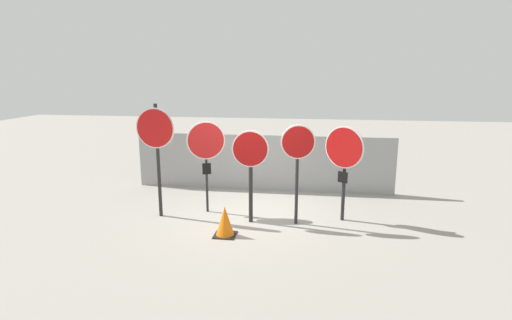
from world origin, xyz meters
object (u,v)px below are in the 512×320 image
stop_sign_2 (250,160)px  stop_sign_3 (298,153)px  stop_sign_1 (206,146)px  stop_sign_4 (344,155)px  stop_sign_0 (156,139)px  traffic_cone_0 (225,221)px

stop_sign_2 → stop_sign_3: 1.02m
stop_sign_1 → stop_sign_2: stop_sign_1 is taller
stop_sign_2 → stop_sign_4: (2.00, 0.41, 0.08)m
stop_sign_0 → stop_sign_3: stop_sign_0 is taller
stop_sign_0 → stop_sign_1: 1.13m
stop_sign_4 → stop_sign_2: bearing=-135.4°
stop_sign_4 → stop_sign_0: bearing=-142.4°
stop_sign_2 → stop_sign_4: 2.04m
stop_sign_3 → stop_sign_4: 1.06m
stop_sign_1 → stop_sign_4: (3.11, -0.11, -0.10)m
stop_sign_3 → stop_sign_0: bearing=169.6°
stop_sign_0 → stop_sign_4: 4.16m
stop_sign_2 → stop_sign_4: size_ratio=0.97×
stop_sign_2 → stop_sign_3: stop_sign_3 is taller
stop_sign_1 → stop_sign_3: size_ratio=0.99×
stop_sign_1 → traffic_cone_0: (0.71, -1.31, -1.30)m
stop_sign_1 → stop_sign_2: bearing=-46.1°
stop_sign_1 → stop_sign_3: bearing=-33.7°
stop_sign_1 → stop_sign_4: 3.12m
stop_sign_0 → stop_sign_3: 3.15m
stop_sign_1 → stop_sign_4: size_ratio=1.02×
stop_sign_2 → stop_sign_3: size_ratio=0.94×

